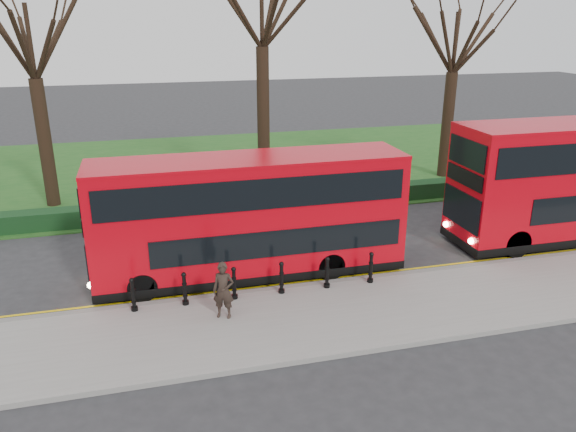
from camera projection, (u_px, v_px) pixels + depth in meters
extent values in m
plane|color=#28282B|center=(270.00, 279.00, 18.86)|extent=(120.00, 120.00, 0.00)
cube|color=gray|center=(293.00, 321.00, 16.10)|extent=(60.00, 4.00, 0.15)
cube|color=slate|center=(277.00, 290.00, 17.92)|extent=(60.00, 0.25, 0.16)
cube|color=#1B4E1A|center=(212.00, 167.00, 32.51)|extent=(60.00, 18.00, 0.06)
cube|color=black|center=(236.00, 205.00, 24.91)|extent=(60.00, 0.90, 0.80)
cube|color=yellow|center=(274.00, 288.00, 18.22)|extent=(60.00, 0.10, 0.01)
cube|color=yellow|center=(273.00, 285.00, 18.40)|extent=(60.00, 0.10, 0.01)
cylinder|color=black|center=(45.00, 144.00, 25.09)|extent=(0.60, 0.60, 5.79)
cylinder|color=black|center=(263.00, 121.00, 27.26)|extent=(0.60, 0.60, 6.98)
cylinder|color=black|center=(447.00, 126.00, 29.86)|extent=(0.60, 0.60, 5.58)
cylinder|color=black|center=(133.00, 295.00, 16.37)|extent=(0.15, 0.15, 1.00)
cylinder|color=black|center=(185.00, 289.00, 16.72)|extent=(0.15, 0.15, 1.00)
cylinder|color=black|center=(234.00, 284.00, 17.07)|extent=(0.15, 0.15, 1.00)
cylinder|color=black|center=(282.00, 278.00, 17.43)|extent=(0.15, 0.15, 1.00)
cylinder|color=black|center=(327.00, 273.00, 17.78)|extent=(0.15, 0.15, 1.00)
cylinder|color=black|center=(371.00, 268.00, 18.13)|extent=(0.15, 0.15, 1.00)
cube|color=#C00310|center=(250.00, 213.00, 18.47)|extent=(10.20, 2.32, 3.76)
cube|color=black|center=(251.00, 266.00, 19.12)|extent=(10.22, 2.34, 0.28)
cube|color=black|center=(281.00, 243.00, 17.81)|extent=(8.16, 0.04, 0.88)
cube|color=black|center=(257.00, 195.00, 17.07)|extent=(9.64, 0.04, 0.97)
cube|color=black|center=(86.00, 218.00, 17.16)|extent=(0.06, 2.04, 0.51)
cylinder|color=black|center=(142.00, 287.00, 17.28)|extent=(0.93, 0.28, 0.93)
cylinder|color=black|center=(142.00, 260.00, 19.13)|extent=(0.93, 0.28, 0.93)
cylinder|color=black|center=(331.00, 266.00, 18.72)|extent=(0.93, 0.28, 0.93)
cylinder|color=black|center=(313.00, 243.00, 20.58)|extent=(0.93, 0.28, 0.93)
cube|color=black|center=(465.00, 177.00, 20.29)|extent=(0.06, 2.30, 0.58)
cylinder|color=black|center=(516.00, 243.00, 20.42)|extent=(1.05, 0.31, 1.05)
cylinder|color=black|center=(481.00, 222.00, 22.52)|extent=(1.05, 0.31, 1.05)
imported|color=#2D221C|center=(223.00, 290.00, 15.91)|extent=(0.72, 0.61, 1.69)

